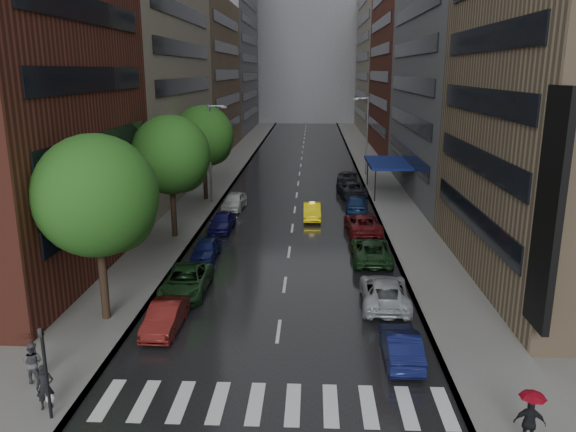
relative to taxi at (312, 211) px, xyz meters
name	(u,v)px	position (x,y,z in m)	size (l,w,h in m)	color
ground	(273,376)	(-1.53, -24.88, -0.67)	(220.00, 220.00, 0.00)	gray
road	(300,168)	(-1.53, 25.12, -0.66)	(14.00, 140.00, 0.01)	black
sidewalk_left	(230,167)	(-10.53, 25.12, -0.59)	(4.00, 140.00, 0.15)	gray
sidewalk_right	(372,168)	(7.47, 25.12, -0.59)	(4.00, 140.00, 0.15)	gray
crosswalk	(274,404)	(-1.33, -26.88, -0.65)	(13.15, 2.80, 0.01)	silver
buildings_left	(192,40)	(-16.53, 33.91, 15.32)	(8.00, 108.00, 38.00)	maroon
buildings_right	(417,46)	(13.46, 31.82, 14.37)	(8.05, 109.10, 36.00)	#937A5B
building_far	(307,53)	(-1.53, 93.12, 15.33)	(40.00, 14.00, 32.00)	slate
tree_near	(96,196)	(-10.13, -20.05, 5.68)	(5.82, 5.82, 9.27)	#382619
tree_mid	(171,155)	(-10.13, -5.87, 5.52)	(5.67, 5.67, 9.03)	#382619
tree_far	(204,136)	(-10.13, 6.52, 5.47)	(5.63, 5.63, 8.97)	#382619
taxi	(312,211)	(0.00, 0.00, 0.00)	(1.41, 4.04, 1.33)	yellow
parked_cars_left	(208,245)	(-6.93, -9.81, 0.04)	(2.43, 28.43, 1.49)	#581411
parked_cars_right	(362,221)	(3.87, -3.24, 0.07)	(3.03, 43.58, 1.58)	#0E1342
ped_bag_walker	(45,388)	(-9.53, -27.72, 0.30)	(0.72, 0.61, 1.69)	black
ped_black_umbrella	(31,354)	(-10.85, -26.01, 0.72)	(0.96, 0.98, 2.09)	#48484D
ped_red_umbrella	(531,414)	(7.12, -29.09, 0.66)	(1.05, 0.82, 2.01)	black
traffic_light	(45,365)	(-9.13, -28.29, 1.56)	(0.18, 0.15, 3.45)	black
street_lamp_left	(211,151)	(-9.25, 5.12, 4.22)	(1.74, 0.22, 9.00)	gray
street_lamp_right	(366,134)	(6.19, 20.12, 4.22)	(1.74, 0.22, 9.00)	gray
awning	(388,163)	(7.45, 10.12, 2.47)	(4.00, 8.00, 3.12)	navy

